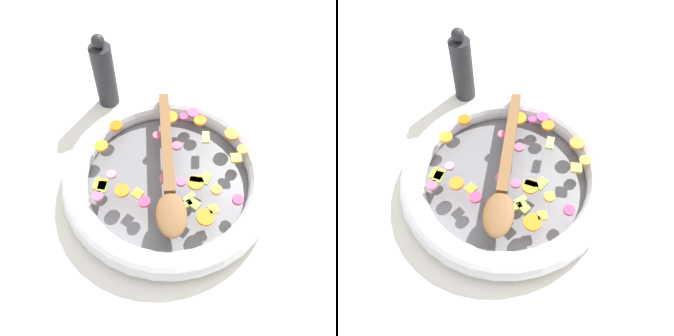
% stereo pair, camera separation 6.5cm
% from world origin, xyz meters
% --- Properties ---
extents(ground_plane, '(4.00, 4.00, 0.00)m').
position_xyz_m(ground_plane, '(0.00, 0.00, 0.00)').
color(ground_plane, silver).
extents(skillet, '(0.43, 0.43, 0.05)m').
position_xyz_m(skillet, '(0.00, 0.00, 0.02)').
color(skillet, slate).
rests_on(skillet, ground_plane).
extents(chopped_vegetables, '(0.30, 0.33, 0.01)m').
position_xyz_m(chopped_vegetables, '(0.01, -0.01, 0.05)').
color(chopped_vegetables, orange).
rests_on(chopped_vegetables, skillet).
extents(wooden_spoon, '(0.31, 0.22, 0.01)m').
position_xyz_m(wooden_spoon, '(-0.01, -0.01, 0.06)').
color(wooden_spoon, brown).
rests_on(wooden_spoon, chopped_vegetables).
extents(pepper_mill, '(0.05, 0.05, 0.19)m').
position_xyz_m(pepper_mill, '(0.14, 0.25, 0.08)').
color(pepper_mill, '#232328').
rests_on(pepper_mill, ground_plane).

